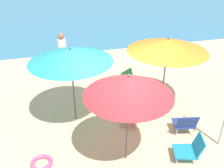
% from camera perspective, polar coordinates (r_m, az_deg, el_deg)
% --- Properties ---
extents(ground_plane, '(40.00, 40.00, 0.00)m').
position_cam_1_polar(ground_plane, '(6.19, 3.06, -12.66)').
color(ground_plane, '#CCB789').
extents(sea_water, '(40.00, 16.00, 0.01)m').
position_cam_1_polar(sea_water, '(18.97, -10.61, 15.75)').
color(sea_water, teal).
rests_on(sea_water, ground_plane).
extents(umbrella_red, '(1.75, 1.75, 2.10)m').
position_cam_1_polar(umbrella_red, '(4.62, 3.87, -0.49)').
color(umbrella_red, '#4C4C51').
rests_on(umbrella_red, ground_plane).
extents(umbrella_teal, '(2.08, 2.08, 2.07)m').
position_cam_1_polar(umbrella_teal, '(6.03, -9.60, 6.56)').
color(umbrella_teal, '#4C4C51').
rests_on(umbrella_teal, ground_plane).
extents(umbrella_orange, '(2.16, 2.16, 2.11)m').
position_cam_1_polar(umbrella_orange, '(6.71, 12.79, 8.80)').
color(umbrella_orange, '#4C4C51').
rests_on(umbrella_orange, ground_plane).
extents(beach_chair_a, '(0.59, 0.61, 0.65)m').
position_cam_1_polar(beach_chair_a, '(6.38, 16.61, -8.66)').
color(beach_chair_a, navy).
rests_on(beach_chair_a, ground_plane).
extents(beach_chair_b, '(0.75, 0.73, 0.58)m').
position_cam_1_polar(beach_chair_b, '(8.21, 4.22, 1.17)').
color(beach_chair_b, '#33934C').
rests_on(beach_chair_b, ground_plane).
extents(beach_chair_c, '(0.69, 0.61, 0.60)m').
position_cam_1_polar(beach_chair_c, '(5.78, 17.79, -14.11)').
color(beach_chair_c, teal).
rests_on(beach_chair_c, ground_plane).
extents(beach_chair_d, '(0.68, 0.70, 0.61)m').
position_cam_1_polar(beach_chair_d, '(6.56, 4.45, -6.37)').
color(beach_chair_d, red).
rests_on(beach_chair_d, ground_plane).
extents(person_b, '(0.28, 0.28, 1.70)m').
position_cam_1_polar(person_b, '(8.69, -11.29, 6.41)').
color(person_b, silver).
rests_on(person_b, ground_plane).
extents(swim_ring, '(0.49, 0.49, 0.09)m').
position_cam_1_polar(swim_ring, '(5.77, -16.02, -17.19)').
color(swim_ring, '#E54C7F').
rests_on(swim_ring, ground_plane).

